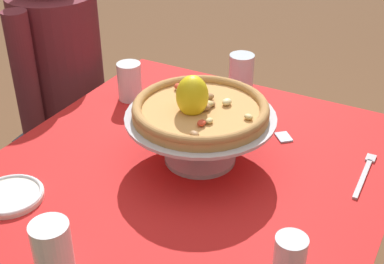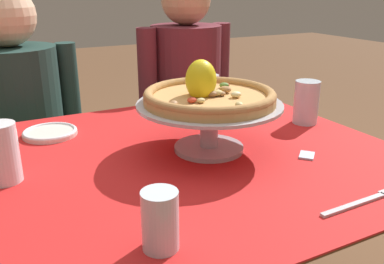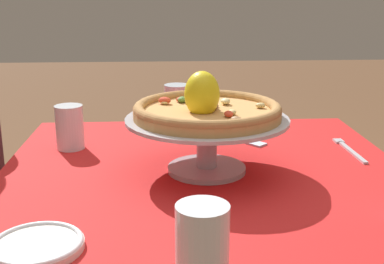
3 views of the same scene
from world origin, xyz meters
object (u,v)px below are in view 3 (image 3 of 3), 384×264
object	(u,v)px
dinner_fork	(348,149)
side_plate	(37,245)
pizza	(207,109)
pizza_stand	(207,134)
water_glass_back_right	(70,130)
sugar_packet	(256,144)
water_glass_side_right	(177,109)
water_glass_side_left	(202,257)

from	to	relation	value
dinner_fork	side_plate	bearing A→B (deg)	124.99
pizza	dinner_fork	bearing A→B (deg)	-70.56
dinner_fork	pizza	bearing A→B (deg)	109.44
pizza_stand	water_glass_back_right	size ratio (longest dim) A/B	3.19
sugar_packet	side_plate	bearing A→B (deg)	140.03
water_glass_side_right	side_plate	distance (m)	0.78
water_glass_back_right	sugar_packet	world-z (taller)	water_glass_back_right
pizza_stand	dinner_fork	size ratio (longest dim) A/B	1.85
pizza_stand	water_glass_back_right	bearing A→B (deg)	60.62
water_glass_back_right	pizza_stand	bearing A→B (deg)	-119.38
pizza_stand	water_glass_side_left	distance (m)	0.50
water_glass_back_right	water_glass_side_left	xyz separation A→B (m)	(-0.69, -0.30, 0.01)
water_glass_side_right	side_plate	bearing A→B (deg)	161.00
water_glass_back_right	water_glass_side_left	distance (m)	0.75
pizza	water_glass_side_left	size ratio (longest dim) A/B	2.50
dinner_fork	water_glass_back_right	bearing A→B (deg)	85.38
sugar_packet	water_glass_side_left	bearing A→B (deg)	163.66
side_plate	dinner_fork	world-z (taller)	side_plate
pizza_stand	water_glass_side_right	distance (m)	0.39
water_glass_side_right	sugar_packet	world-z (taller)	water_glass_side_right
pizza	water_glass_side_left	world-z (taller)	pizza
sugar_packet	water_glass_side_right	bearing A→B (deg)	49.32
pizza	side_plate	xyz separation A→B (m)	(-0.35, 0.31, -0.14)
water_glass_back_right	sugar_packet	bearing A→B (deg)	-89.47
water_glass_side_left	pizza	bearing A→B (deg)	-5.57
sugar_packet	dinner_fork	bearing A→B (deg)	-105.28
pizza_stand	dinner_fork	world-z (taller)	pizza_stand
water_glass_side_right	water_glass_back_right	world-z (taller)	water_glass_side_right
pizza_stand	pizza	bearing A→B (deg)	138.79
water_glass_back_right	side_plate	bearing A→B (deg)	-176.12
water_glass_side_left	dinner_fork	xyz separation A→B (m)	(0.63, -0.44, -0.06)
side_plate	sugar_packet	world-z (taller)	side_plate
water_glass_side_left	dinner_fork	size ratio (longest dim) A/B	0.66
water_glass_side_right	dinner_fork	bearing A→B (deg)	-118.83
side_plate	dinner_fork	xyz separation A→B (m)	(0.49, -0.70, -0.01)
water_glass_back_right	water_glass_side_left	size ratio (longest dim) A/B	0.87
side_plate	water_glass_back_right	bearing A→B (deg)	3.88
water_glass_side_right	dinner_fork	distance (m)	0.51
side_plate	dinner_fork	bearing A→B (deg)	-55.01
pizza	side_plate	bearing A→B (deg)	138.71
pizza_stand	dinner_fork	bearing A→B (deg)	-70.72
pizza	dinner_fork	size ratio (longest dim) A/B	1.66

